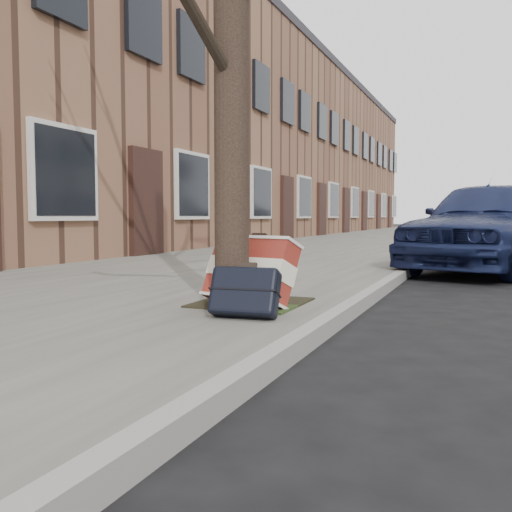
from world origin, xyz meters
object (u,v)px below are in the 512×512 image
at_px(car_near_front, 492,225).
at_px(car_near_mid, 495,218).
at_px(suitcase_red, 250,271).
at_px(suitcase_navy, 245,291).

bearing_deg(car_near_front, car_near_mid, 106.36).
height_order(suitcase_red, car_near_mid, car_near_mid).
bearing_deg(suitcase_navy, car_near_front, 69.51).
relative_size(suitcase_red, car_near_front, 0.17).
bearing_deg(car_near_front, suitcase_red, -91.99).
relative_size(suitcase_red, suitcase_navy, 1.49).
bearing_deg(suitcase_navy, car_near_mid, 79.15).
relative_size(car_near_front, car_near_mid, 0.87).
height_order(suitcase_red, car_near_front, car_near_front).
xyz_separation_m(suitcase_red, car_near_mid, (1.92, 15.38, 0.39)).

